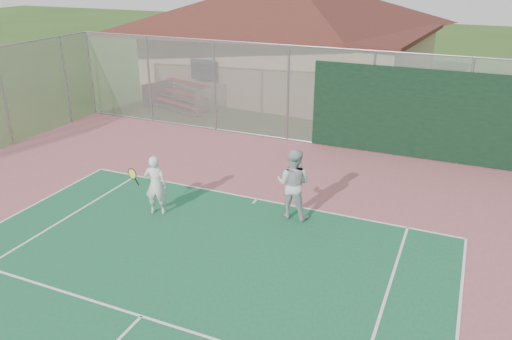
{
  "coord_description": "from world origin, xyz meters",
  "views": [
    {
      "loc": [
        5.01,
        0.3,
        6.18
      ],
      "look_at": [
        0.51,
        10.63,
        1.47
      ],
      "focal_mm": 35.0,
      "sensor_mm": 36.0,
      "label": 1
    }
  ],
  "objects_px": {
    "clubhouse": "(290,31)",
    "player_white_front": "(155,185)",
    "player_grey_back": "(293,184)",
    "bleachers": "(183,96)"
  },
  "relations": [
    {
      "from": "clubhouse",
      "to": "player_white_front",
      "type": "xyz_separation_m",
      "value": [
        1.49,
        -14.17,
        -2.2
      ]
    },
    {
      "from": "clubhouse",
      "to": "player_white_front",
      "type": "bearing_deg",
      "value": -78.92
    },
    {
      "from": "player_white_front",
      "to": "player_grey_back",
      "type": "distance_m",
      "value": 3.58
    },
    {
      "from": "player_white_front",
      "to": "player_grey_back",
      "type": "xyz_separation_m",
      "value": [
        3.36,
        1.24,
        0.12
      ]
    },
    {
      "from": "player_grey_back",
      "to": "clubhouse",
      "type": "bearing_deg",
      "value": -69.71
    },
    {
      "from": "player_grey_back",
      "to": "player_white_front",
      "type": "bearing_deg",
      "value": 20.06
    },
    {
      "from": "bleachers",
      "to": "player_grey_back",
      "type": "height_order",
      "value": "player_grey_back"
    },
    {
      "from": "player_white_front",
      "to": "clubhouse",
      "type": "bearing_deg",
      "value": -101.74
    },
    {
      "from": "bleachers",
      "to": "clubhouse",
      "type": "bearing_deg",
      "value": 76.12
    },
    {
      "from": "bleachers",
      "to": "player_white_front",
      "type": "xyz_separation_m",
      "value": [
        4.74,
        -9.2,
        0.24
      ]
    }
  ]
}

